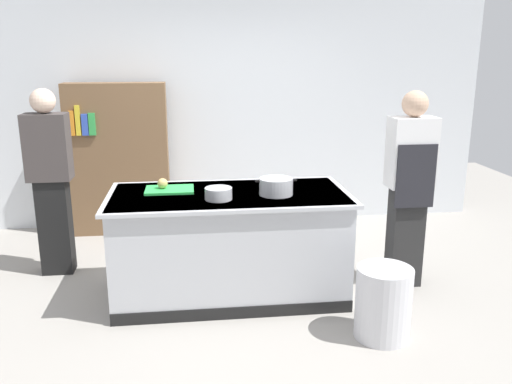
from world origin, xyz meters
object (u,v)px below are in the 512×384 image
stock_pot (276,186)px  person_guest (51,178)px  trash_bin (383,303)px  mixing_bowl (218,194)px  bookshelf (119,159)px  onion (163,183)px  person_chef (409,185)px

stock_pot → person_guest: size_ratio=0.20×
trash_bin → mixing_bowl: bearing=149.8°
person_guest → bookshelf: person_guest is taller
mixing_bowl → trash_bin: size_ratio=0.40×
person_guest → stock_pot: bearing=85.5°
stock_pot → person_guest: (-1.95, 0.77, -0.06)m
onion → person_chef: bearing=-3.4°
bookshelf → trash_bin: bearing=-50.7°
onion → person_guest: 1.16m
onion → bookshelf: bookshelf is taller
onion → person_chef: person_chef is taller
onion → person_guest: person_guest is taller
stock_pot → mixing_bowl: size_ratio=1.58×
mixing_bowl → person_chef: size_ratio=0.13×
onion → bookshelf: (-0.57, 1.65, -0.11)m
mixing_bowl → trash_bin: 1.49m
onion → bookshelf: bearing=109.1°
person_guest → bookshelf: 1.21m
stock_pot → onion: bearing=165.5°
stock_pot → trash_bin: (0.67, -0.75, -0.70)m
trash_bin → person_chef: (0.51, 0.87, 0.65)m
trash_bin → person_guest: (-2.63, 1.52, 0.64)m
person_chef → person_guest: size_ratio=1.00×
onion → person_guest: bearing=152.9°
stock_pot → trash_bin: size_ratio=0.63×
stock_pot → trash_bin: stock_pot is taller
stock_pot → trash_bin: 1.23m
mixing_bowl → person_guest: size_ratio=0.13×
onion → mixing_bowl: bearing=-35.9°
trash_bin → bookshelf: bookshelf is taller
onion → trash_bin: size_ratio=0.16×
onion → stock_pot: bearing=-14.5°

